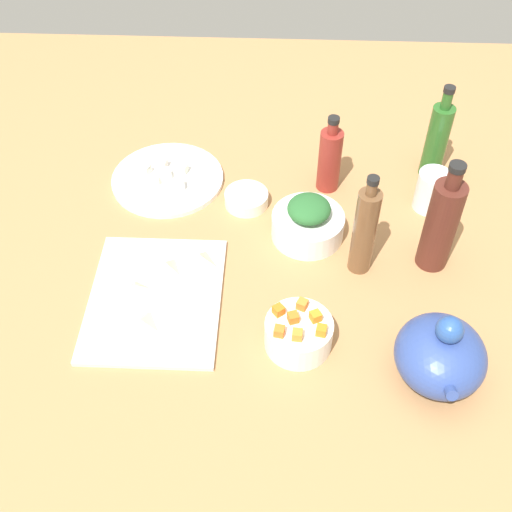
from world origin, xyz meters
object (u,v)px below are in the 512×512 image
at_px(bowl_carrots, 298,334).
at_px(bottle_1, 365,230).
at_px(cutting_board, 155,299).
at_px(plate_tofu, 168,179).
at_px(bottle_3, 437,140).
at_px(bowl_greens, 308,226).
at_px(teapot, 441,355).
at_px(drinking_glass_0, 432,191).
at_px(bottle_0, 441,224).
at_px(bottle_2, 330,159).
at_px(bowl_small_side, 246,199).

height_order(bowl_carrots, bottle_1, bottle_1).
height_order(cutting_board, plate_tofu, plate_tofu).
height_order(bowl_carrots, bottle_3, bottle_3).
distance_m(bowl_greens, teapot, 0.41).
height_order(bottle_3, drinking_glass_0, bottle_3).
distance_m(cutting_board, bowl_greens, 0.36).
xyz_separation_m(bowl_greens, bottle_0, (0.07, 0.25, 0.08)).
relative_size(bowl_carrots, teapot, 0.68).
bearing_deg(cutting_board, bottle_2, 135.70).
height_order(plate_tofu, bottle_3, bottle_3).
xyz_separation_m(bottle_0, bottle_1, (0.02, -0.15, -0.00)).
distance_m(bowl_greens, bowl_carrots, 0.28).
bearing_deg(bottle_2, teapot, 19.18).
bearing_deg(drinking_glass_0, cutting_board, -62.59).
bearing_deg(teapot, cutting_board, -105.66).
height_order(bowl_carrots, teapot, teapot).
bearing_deg(bowl_small_side, cutting_board, -29.63).
xyz_separation_m(cutting_board, drinking_glass_0, (-0.30, 0.57, 0.04)).
distance_m(plate_tofu, bottle_0, 0.63).
relative_size(bottle_0, drinking_glass_0, 2.73).
relative_size(bowl_greens, drinking_glass_0, 1.64).
xyz_separation_m(bottle_3, drinking_glass_0, (0.12, -0.02, -0.05)).
xyz_separation_m(plate_tofu, bowl_small_side, (0.07, 0.19, 0.01)).
relative_size(bottle_1, bottle_3, 1.01).
bearing_deg(bottle_1, teapot, 24.92).
xyz_separation_m(teapot, bottle_1, (-0.25, -0.12, 0.05)).
relative_size(bowl_carrots, bottle_2, 0.65).
bearing_deg(cutting_board, drinking_glass_0, 117.41).
relative_size(cutting_board, bowl_carrots, 2.56).
bearing_deg(bottle_3, bowl_small_side, -73.49).
distance_m(teapot, bottle_0, 0.28).
bearing_deg(bottle_0, teapot, -6.69).
bearing_deg(bowl_small_side, bowl_greens, 55.07).
bearing_deg(bottle_0, bowl_greens, -104.43).
bearing_deg(bowl_greens, bowl_small_side, -124.93).
distance_m(cutting_board, teapot, 0.54).
xyz_separation_m(bottle_0, bottle_3, (-0.29, 0.04, -0.01)).
distance_m(bowl_small_side, teapot, 0.56).
bearing_deg(drinking_glass_0, plate_tofu, -95.95).
distance_m(bowl_small_side, bottle_3, 0.45).
relative_size(bowl_carrots, drinking_glass_0, 1.33).
height_order(cutting_board, bottle_2, bottle_2).
bearing_deg(bottle_2, bottle_0, 42.18).
xyz_separation_m(bottle_1, drinking_glass_0, (-0.19, 0.17, -0.06)).
height_order(plate_tofu, teapot, teapot).
bearing_deg(bottle_1, bowl_carrots, -32.27).
relative_size(bottle_0, bottle_3, 1.09).
bearing_deg(teapot, bowl_small_side, -140.47).
bearing_deg(bottle_0, bowl_carrots, -51.53).
relative_size(cutting_board, teapot, 1.75).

